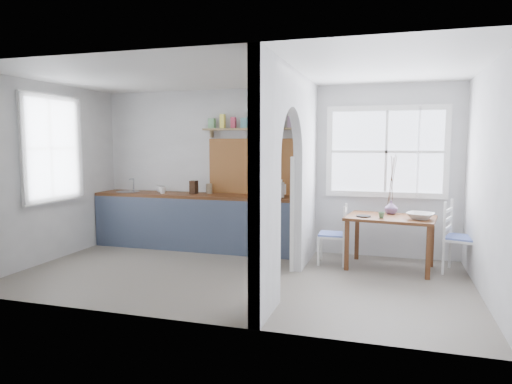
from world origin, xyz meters
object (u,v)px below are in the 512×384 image
(dining_table, at_px, (390,243))
(chair_right, at_px, (463,238))
(chair_left, at_px, (332,234))
(kettle, at_px, (279,188))
(vase, at_px, (391,207))

(dining_table, height_order, chair_right, chair_right)
(chair_left, height_order, kettle, kettle)
(chair_right, height_order, vase, chair_right)
(dining_table, xyz_separation_m, chair_right, (0.93, 0.02, 0.12))
(chair_left, bearing_deg, dining_table, 85.30)
(kettle, bearing_deg, chair_left, -20.76)
(chair_left, height_order, chair_right, chair_right)
(chair_left, bearing_deg, chair_right, 87.61)
(kettle, xyz_separation_m, vase, (1.66, -0.08, -0.22))
(dining_table, bearing_deg, chair_right, 8.93)
(dining_table, bearing_deg, kettle, 176.70)
(chair_left, xyz_separation_m, chair_right, (1.73, -0.03, 0.06))
(chair_right, distance_m, kettle, 2.67)
(dining_table, xyz_separation_m, chair_left, (-0.79, 0.04, 0.06))
(dining_table, relative_size, kettle, 4.24)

